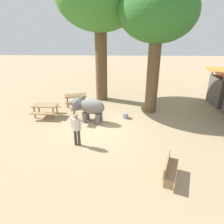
{
  "coord_description": "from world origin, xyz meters",
  "views": [
    {
      "loc": [
        10.38,
        1.15,
        5.36
      ],
      "look_at": [
        -0.37,
        0.82,
        0.8
      ],
      "focal_mm": 32.87,
      "sensor_mm": 36.0,
      "label": 1
    }
  ],
  "objects_px": {
    "picnic_table_far": "(45,108)",
    "feed_bucket": "(125,116)",
    "wooden_bench": "(169,168)",
    "person_handler": "(76,127)",
    "elephant": "(89,107)",
    "shade_tree_main": "(158,14)",
    "picnic_table_near": "(76,98)"
  },
  "relations": [
    {
      "from": "elephant",
      "to": "picnic_table_far",
      "type": "relative_size",
      "value": 1.35
    },
    {
      "from": "picnic_table_far",
      "to": "feed_bucket",
      "type": "bearing_deg",
      "value": 1.04
    },
    {
      "from": "person_handler",
      "to": "picnic_table_near",
      "type": "bearing_deg",
      "value": 20.66
    },
    {
      "from": "person_handler",
      "to": "shade_tree_main",
      "type": "bearing_deg",
      "value": -33.95
    },
    {
      "from": "wooden_bench",
      "to": "picnic_table_near",
      "type": "distance_m",
      "value": 9.04
    },
    {
      "from": "shade_tree_main",
      "to": "wooden_bench",
      "type": "bearing_deg",
      "value": -2.1
    },
    {
      "from": "shade_tree_main",
      "to": "person_handler",
      "type": "bearing_deg",
      "value": -42.91
    },
    {
      "from": "elephant",
      "to": "picnic_table_near",
      "type": "bearing_deg",
      "value": -47.8
    },
    {
      "from": "picnic_table_near",
      "to": "elephant",
      "type": "bearing_deg",
      "value": -78.66
    },
    {
      "from": "elephant",
      "to": "picnic_table_near",
      "type": "relative_size",
      "value": 1.15
    },
    {
      "from": "feed_bucket",
      "to": "person_handler",
      "type": "bearing_deg",
      "value": -36.72
    },
    {
      "from": "person_handler",
      "to": "wooden_bench",
      "type": "xyz_separation_m",
      "value": [
        2.26,
        3.87,
        -0.48
      ]
    },
    {
      "from": "elephant",
      "to": "picnic_table_near",
      "type": "distance_m",
      "value": 2.94
    },
    {
      "from": "shade_tree_main",
      "to": "picnic_table_far",
      "type": "height_order",
      "value": "shade_tree_main"
    },
    {
      "from": "feed_bucket",
      "to": "wooden_bench",
      "type": "bearing_deg",
      "value": 15.05
    },
    {
      "from": "picnic_table_far",
      "to": "feed_bucket",
      "type": "relative_size",
      "value": 4.34
    },
    {
      "from": "person_handler",
      "to": "feed_bucket",
      "type": "xyz_separation_m",
      "value": [
        -3.22,
        2.4,
        -0.79
      ]
    },
    {
      "from": "shade_tree_main",
      "to": "picnic_table_far",
      "type": "xyz_separation_m",
      "value": [
        1.08,
        -6.75,
        -5.37
      ]
    },
    {
      "from": "person_handler",
      "to": "picnic_table_far",
      "type": "bearing_deg",
      "value": 47.16
    },
    {
      "from": "wooden_bench",
      "to": "picnic_table_far",
      "type": "relative_size",
      "value": 0.93
    },
    {
      "from": "picnic_table_near",
      "to": "shade_tree_main",
      "type": "bearing_deg",
      "value": -24.45
    },
    {
      "from": "picnic_table_near",
      "to": "feed_bucket",
      "type": "bearing_deg",
      "value": -45.75
    },
    {
      "from": "wooden_bench",
      "to": "feed_bucket",
      "type": "xyz_separation_m",
      "value": [
        -5.48,
        -1.47,
        -0.31
      ]
    },
    {
      "from": "elephant",
      "to": "wooden_bench",
      "type": "relative_size",
      "value": 1.45
    },
    {
      "from": "person_handler",
      "to": "shade_tree_main",
      "type": "distance_m",
      "value": 7.85
    },
    {
      "from": "person_handler",
      "to": "feed_bucket",
      "type": "height_order",
      "value": "person_handler"
    },
    {
      "from": "person_handler",
      "to": "elephant",
      "type": "bearing_deg",
      "value": 4.6
    },
    {
      "from": "shade_tree_main",
      "to": "wooden_bench",
      "type": "distance_m",
      "value": 8.65
    },
    {
      "from": "picnic_table_near",
      "to": "person_handler",
      "type": "bearing_deg",
      "value": -93.39
    },
    {
      "from": "shade_tree_main",
      "to": "feed_bucket",
      "type": "xyz_separation_m",
      "value": [
        1.21,
        -1.72,
        -5.79
      ]
    },
    {
      "from": "elephant",
      "to": "shade_tree_main",
      "type": "xyz_separation_m",
      "value": [
        -1.75,
        3.91,
        5.03
      ]
    },
    {
      "from": "feed_bucket",
      "to": "picnic_table_far",
      "type": "bearing_deg",
      "value": -91.46
    }
  ]
}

